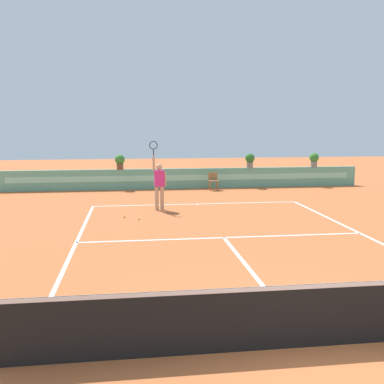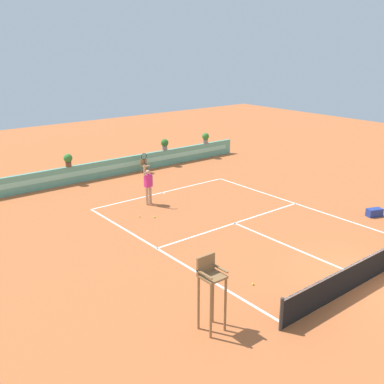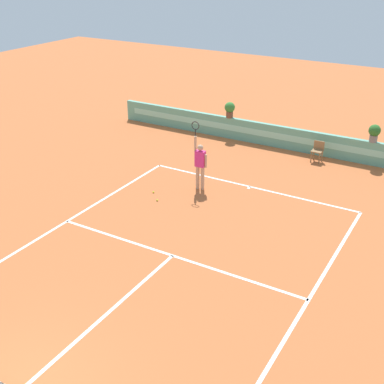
% 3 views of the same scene
% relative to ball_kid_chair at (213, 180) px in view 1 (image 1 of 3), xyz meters
% --- Properties ---
extents(ground_plane, '(60.00, 60.00, 0.00)m').
position_rel_ball_kid_chair_xyz_m(ground_plane, '(-1.36, -9.66, -0.48)').
color(ground_plane, '#BC6033').
extents(court_lines, '(8.32, 11.94, 0.01)m').
position_rel_ball_kid_chair_xyz_m(court_lines, '(-1.36, -8.94, -0.47)').
color(court_lines, white).
rests_on(court_lines, ground).
extents(net, '(8.92, 0.10, 1.00)m').
position_rel_ball_kid_chair_xyz_m(net, '(-1.36, -15.66, 0.03)').
color(net, '#333333').
rests_on(net, ground).
extents(back_wall_barrier, '(18.00, 0.21, 1.00)m').
position_rel_ball_kid_chair_xyz_m(back_wall_barrier, '(-1.36, 0.73, 0.02)').
color(back_wall_barrier, '#60A88E').
rests_on(back_wall_barrier, ground).
extents(ball_kid_chair, '(0.44, 0.44, 0.85)m').
position_rel_ball_kid_chair_xyz_m(ball_kid_chair, '(0.00, 0.00, 0.00)').
color(ball_kid_chair, olive).
rests_on(ball_kid_chair, ground).
extents(tennis_player, '(0.62, 0.24, 2.58)m').
position_rel_ball_kid_chair_xyz_m(tennis_player, '(-2.93, -4.85, 0.57)').
color(tennis_player, tan).
rests_on(tennis_player, ground).
extents(tennis_ball_near_baseline, '(0.07, 0.07, 0.07)m').
position_rel_ball_kid_chair_xyz_m(tennis_ball_near_baseline, '(-3.72, -6.53, -0.44)').
color(tennis_ball_near_baseline, '#CCE033').
rests_on(tennis_ball_near_baseline, ground).
extents(tennis_ball_mid_court, '(0.07, 0.07, 0.07)m').
position_rel_ball_kid_chair_xyz_m(tennis_ball_mid_court, '(-4.22, -6.05, -0.44)').
color(tennis_ball_mid_court, '#CCE033').
rests_on(tennis_ball_mid_court, ground).
extents(tennis_ball_by_sideline, '(0.07, 0.07, 0.07)m').
position_rel_ball_kid_chair_xyz_m(tennis_ball_by_sideline, '(-4.58, -13.49, -0.44)').
color(tennis_ball_by_sideline, '#CCE033').
rests_on(tennis_ball_by_sideline, ground).
extents(potted_plant_right, '(0.48, 0.48, 0.72)m').
position_rel_ball_kid_chair_xyz_m(potted_plant_right, '(2.01, 0.73, 0.93)').
color(potted_plant_right, gray).
rests_on(potted_plant_right, back_wall_barrier).
extents(potted_plant_far_right, '(0.48, 0.48, 0.72)m').
position_rel_ball_kid_chair_xyz_m(potted_plant_far_right, '(5.42, 0.73, 0.93)').
color(potted_plant_far_right, gray).
rests_on(potted_plant_far_right, back_wall_barrier).
extents(potted_plant_left, '(0.48, 0.48, 0.72)m').
position_rel_ball_kid_chair_xyz_m(potted_plant_left, '(-4.50, 0.73, 0.93)').
color(potted_plant_left, brown).
rests_on(potted_plant_left, back_wall_barrier).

